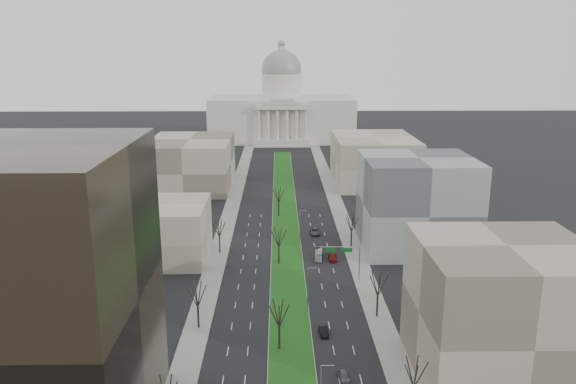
{
  "coord_description": "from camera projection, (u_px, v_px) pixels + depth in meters",
  "views": [
    {
      "loc": [
        -2.03,
        -48.26,
        51.34
      ],
      "look_at": [
        0.66,
        104.46,
        11.84
      ],
      "focal_mm": 35.0,
      "sensor_mm": 36.0,
      "label": 1
    }
  ],
  "objects": [
    {
      "name": "ground",
      "position": [
        285.0,
        216.0,
        175.76
      ],
      "size": [
        600.0,
        600.0,
        0.0
      ],
      "primitive_type": "plane",
      "color": "black",
      "rests_on": "ground"
    },
    {
      "name": "car_red",
      "position": [
        333.0,
        257.0,
        139.47
      ],
      "size": [
        2.1,
        5.06,
        1.46
      ],
      "primitive_type": "imported",
      "rotation": [
        0.0,
        0.0,
        0.01
      ],
      "color": "maroon",
      "rests_on": "ground"
    },
    {
      "name": "tree_right_mid",
      "position": [
        378.0,
        283.0,
        108.44
      ],
      "size": [
        5.52,
        5.52,
        9.94
      ],
      "color": "black",
      "rests_on": "ground"
    },
    {
      "name": "mast_arm_signs",
      "position": [
        348.0,
        255.0,
        126.09
      ],
      "size": [
        9.12,
        0.24,
        8.09
      ],
      "color": "gray",
      "rests_on": "ground"
    },
    {
      "name": "tree_left_far",
      "position": [
        219.0,
        227.0,
        142.78
      ],
      "size": [
        5.28,
        5.28,
        9.5
      ],
      "color": "black",
      "rests_on": "ground"
    },
    {
      "name": "car_black",
      "position": [
        324.0,
        330.0,
        103.44
      ],
      "size": [
        1.71,
        4.4,
        1.43
      ],
      "primitive_type": "imported",
      "rotation": [
        0.0,
        0.0,
        0.05
      ],
      "color": "black",
      "rests_on": "ground"
    },
    {
      "name": "streetlamp_median_b",
      "position": [
        308.0,
        288.0,
        111.7
      ],
      "size": [
        1.9,
        0.2,
        9.16
      ],
      "color": "gray",
      "rests_on": "ground"
    },
    {
      "name": "building_grey_right",
      "position": [
        417.0,
        203.0,
        146.23
      ],
      "size": [
        28.0,
        26.0,
        24.0
      ],
      "primitive_type": "cube",
      "color": "#595C5E",
      "rests_on": "ground"
    },
    {
      "name": "tree_median_a",
      "position": [
        279.0,
        313.0,
        96.54
      ],
      "size": [
        5.4,
        5.4,
        9.72
      ],
      "color": "black",
      "rests_on": "ground"
    },
    {
      "name": "car_grey_far",
      "position": [
        315.0,
        231.0,
        158.81
      ],
      "size": [
        2.86,
        5.79,
        1.58
      ],
      "primitive_type": "imported",
      "rotation": [
        0.0,
        0.0,
        -0.04
      ],
      "color": "#44474B",
      "rests_on": "ground"
    },
    {
      "name": "sidewalk_left",
      "position": [
        221.0,
        243.0,
        151.24
      ],
      "size": [
        5.0,
        330.0,
        0.15
      ],
      "primitive_type": "cube",
      "color": "gray",
      "rests_on": "ground"
    },
    {
      "name": "streetlamp_median_c",
      "position": [
        300.0,
        226.0,
        150.42
      ],
      "size": [
        1.9,
        0.2,
        9.16
      ],
      "color": "gray",
      "rests_on": "ground"
    },
    {
      "name": "tree_right_far",
      "position": [
        352.0,
        223.0,
        147.32
      ],
      "size": [
        5.04,
        5.04,
        9.07
      ],
      "color": "black",
      "rests_on": "ground"
    },
    {
      "name": "building_far_left",
      "position": [
        191.0,
        163.0,
        211.63
      ],
      "size": [
        30.0,
        40.0,
        18.0
      ],
      "primitive_type": "cube",
      "color": "#776C5C",
      "rests_on": "ground"
    },
    {
      "name": "tree_right_near",
      "position": [
        415.0,
        372.0,
        79.52
      ],
      "size": [
        5.16,
        5.16,
        9.29
      ],
      "color": "black",
      "rests_on": "ground"
    },
    {
      "name": "tree_median_b",
      "position": [
        279.0,
        237.0,
        135.26
      ],
      "size": [
        5.4,
        5.4,
        9.72
      ],
      "color": "black",
      "rests_on": "ground"
    },
    {
      "name": "building_glass_tower",
      "position": [
        5.0,
        301.0,
        71.39
      ],
      "size": [
        34.0,
        30.0,
        40.0
      ],
      "primitive_type": "cube",
      "color": "black",
      "rests_on": "ground"
    },
    {
      "name": "box_van",
      "position": [
        319.0,
        254.0,
        140.69
      ],
      "size": [
        2.32,
        7.31,
        2.0
      ],
      "primitive_type": "imported",
      "rotation": [
        0.0,
        0.0,
        -0.09
      ],
      "color": "silver",
      "rests_on": "ground"
    },
    {
      "name": "building_beige_left",
      "position": [
        154.0,
        231.0,
        139.57
      ],
      "size": [
        26.0,
        22.0,
        14.0
      ],
      "primitive_type": "cube",
      "color": "tan",
      "rests_on": "ground"
    },
    {
      "name": "building_tan_right",
      "position": [
        501.0,
        311.0,
        88.39
      ],
      "size": [
        26.0,
        24.0,
        22.0
      ],
      "primitive_type": "cube",
      "color": "#776C5C",
      "rests_on": "ground"
    },
    {
      "name": "capitol",
      "position": [
        282.0,
        111.0,
        316.48
      ],
      "size": [
        80.0,
        46.0,
        55.0
      ],
      "color": "beige",
      "rests_on": "ground"
    },
    {
      "name": "tree_left_mid",
      "position": [
        197.0,
        294.0,
        104.02
      ],
      "size": [
        5.4,
        5.4,
        9.72
      ],
      "color": "black",
      "rests_on": "ground"
    },
    {
      "name": "tree_median_c",
      "position": [
        279.0,
        195.0,
        173.97
      ],
      "size": [
        5.4,
        5.4,
        9.72
      ],
      "color": "black",
      "rests_on": "ground"
    },
    {
      "name": "sidewalk_right",
      "position": [
        351.0,
        242.0,
        151.84
      ],
      "size": [
        5.0,
        330.0,
        0.15
      ],
      "primitive_type": "cube",
      "color": "gray",
      "rests_on": "ground"
    },
    {
      "name": "car_grey_near",
      "position": [
        344.0,
        375.0,
        89.26
      ],
      "size": [
        2.17,
        4.16,
        1.35
      ],
      "primitive_type": "imported",
      "rotation": [
        0.0,
        0.0,
        0.15
      ],
      "color": "#505459",
      "rests_on": "ground"
    },
    {
      "name": "building_far_right",
      "position": [
        374.0,
        160.0,
        217.66
      ],
      "size": [
        30.0,
        40.0,
        18.0
      ],
      "primitive_type": "cube",
      "color": "tan",
      "rests_on": "ground"
    },
    {
      "name": "median",
      "position": [
        285.0,
        217.0,
        174.76
      ],
      "size": [
        8.0,
        222.03,
        0.2
      ],
      "color": "#999993",
      "rests_on": "ground"
    }
  ]
}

